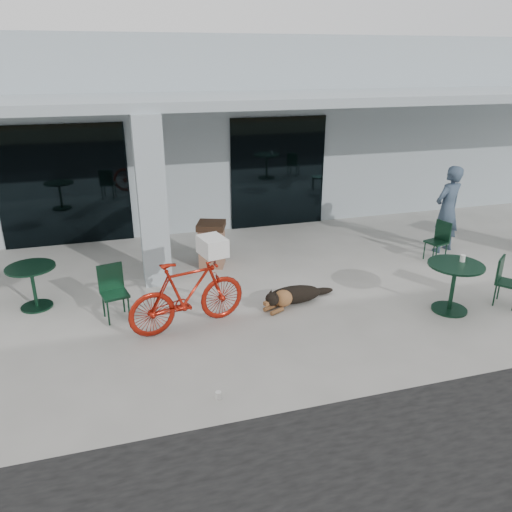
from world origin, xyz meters
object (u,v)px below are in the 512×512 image
object	(u,v)px
bicycle	(188,294)
dog	(294,294)
cafe_table_far	(453,288)
cafe_chair_near	(115,294)
cafe_table_near	(34,287)
person	(447,209)
cafe_chair_far_b	(436,242)
trash_receptacle	(212,244)
cafe_chair_far_a	(509,283)

from	to	relation	value
bicycle	dog	world-z (taller)	bicycle
dog	cafe_table_far	distance (m)	2.64
dog	cafe_chair_near	xyz separation A→B (m)	(-2.99, 0.30, 0.27)
cafe_table_near	cafe_table_far	distance (m)	7.06
dog	cafe_table_far	xyz separation A→B (m)	(2.44, -0.98, 0.24)
cafe_table_near	person	xyz separation A→B (m)	(8.35, 0.40, 0.57)
cafe_chair_far_b	trash_receptacle	xyz separation A→B (m)	(-4.58, 1.03, 0.04)
person	dog	bearing A→B (deg)	3.31
cafe_chair_near	dog	bearing A→B (deg)	-18.32
cafe_table_near	dog	bearing A→B (deg)	-14.34
cafe_chair_far_b	cafe_table_far	bearing A→B (deg)	-44.07
bicycle	cafe_chair_near	xyz separation A→B (m)	(-1.10, 0.60, -0.12)
cafe_chair_near	person	size ratio (longest dim) A/B	0.48
dog	cafe_table_near	size ratio (longest dim) A/B	1.38
dog	trash_receptacle	bearing A→B (deg)	91.16
bicycle	cafe_chair_near	bearing A→B (deg)	47.94
cafe_table_near	cafe_chair_near	xyz separation A→B (m)	(1.32, -0.80, 0.07)
cafe_chair_near	cafe_table_far	xyz separation A→B (m)	(5.43, -1.28, -0.03)
bicycle	person	size ratio (longest dim) A/B	1.01
cafe_table_far	cafe_chair_far_b	size ratio (longest dim) A/B	1.09
cafe_chair_far_b	cafe_chair_far_a	bearing A→B (deg)	-17.11
bicycle	cafe_chair_far_a	size ratio (longest dim) A/B	2.26
cafe_table_near	person	world-z (taller)	person
cafe_chair_near	cafe_table_near	bearing A→B (deg)	136.11
cafe_chair_near	trash_receptacle	distance (m)	2.66
trash_receptacle	person	bearing A→B (deg)	-6.75
bicycle	trash_receptacle	bearing A→B (deg)	-33.24
trash_receptacle	cafe_chair_near	bearing A→B (deg)	-137.49
dog	cafe_chair_near	size ratio (longest dim) A/B	1.23
bicycle	cafe_table_near	world-z (taller)	bicycle
bicycle	person	distance (m)	6.22
dog	cafe_chair_far_a	world-z (taller)	cafe_chair_far_a
bicycle	cafe_chair_far_b	distance (m)	5.61
cafe_table_far	trash_receptacle	xyz separation A→B (m)	(-3.47, 3.08, 0.04)
dog	cafe_chair_far_b	size ratio (longest dim) A/B	1.33
dog	cafe_table_near	world-z (taller)	cafe_table_near
bicycle	cafe_chair_far_b	bearing A→B (deg)	-89.30
cafe_table_far	cafe_chair_near	bearing A→B (deg)	166.78
cafe_table_near	cafe_table_far	bearing A→B (deg)	-17.10
cafe_table_far	dog	bearing A→B (deg)	158.23
cafe_chair_far_b	trash_receptacle	world-z (taller)	trash_receptacle
cafe_table_near	trash_receptacle	world-z (taller)	trash_receptacle
bicycle	cafe_chair_far_b	xyz separation A→B (m)	(5.44, 1.37, -0.16)
cafe_table_near	trash_receptacle	bearing A→B (deg)	16.96
cafe_table_near	cafe_chair_far_b	world-z (taller)	cafe_chair_far_b
cafe_table_far	person	distance (m)	3.00
cafe_chair_near	cafe_chair_far_b	xyz separation A→B (m)	(6.54, 0.77, -0.04)
cafe_table_near	cafe_table_far	world-z (taller)	cafe_table_far
person	trash_receptacle	bearing A→B (deg)	-23.79
cafe_chair_near	cafe_table_far	distance (m)	5.58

